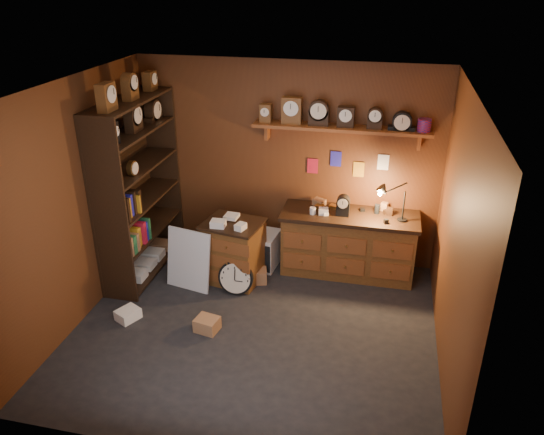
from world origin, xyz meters
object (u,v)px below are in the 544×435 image
at_px(workbench, 348,240).
at_px(big_round_clock, 236,278).
at_px(low_cabinet, 234,249).
at_px(shelving_unit, 136,182).

bearing_deg(workbench, big_round_clock, -147.94).
bearing_deg(low_cabinet, shelving_unit, -170.49).
height_order(shelving_unit, big_round_clock, shelving_unit).
height_order(workbench, low_cabinet, workbench).
distance_m(shelving_unit, workbench, 2.84).
distance_m(shelving_unit, low_cabinet, 1.51).
height_order(workbench, big_round_clock, workbench).
bearing_deg(big_round_clock, workbench, 32.06).
height_order(shelving_unit, workbench, shelving_unit).
bearing_deg(low_cabinet, big_round_clock, -59.80).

